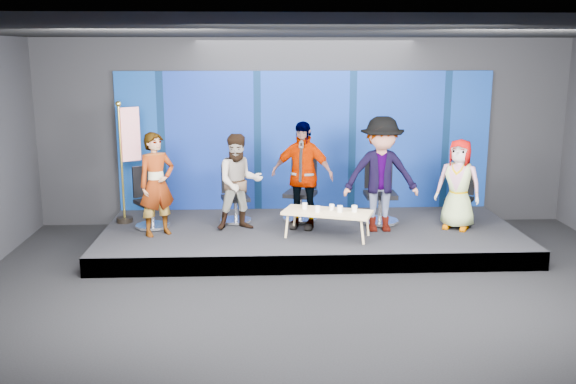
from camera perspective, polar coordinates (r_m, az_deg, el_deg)
The scene contains 21 objects.
ground at distance 8.71m, azimuth 3.35°, elevation -9.59°, with size 10.00×10.00×0.00m, color black.
room_walls at distance 8.12m, azimuth 3.57°, elevation 6.51°, with size 10.02×8.02×3.51m.
riser at distance 11.01m, azimuth 2.02°, elevation -3.98°, with size 7.00×3.00×0.30m, color black.
backdrop at distance 12.12m, azimuth 1.52°, elevation 4.57°, with size 7.00×0.08×2.60m, color navy.
chair_a at distance 11.19m, azimuth -12.13°, elevation -1.37°, with size 0.82×0.82×1.05m.
panelist_a at distance 10.60m, azimuth -11.59°, elevation 0.68°, with size 0.62×0.41×1.69m, color black.
chair_b at distance 11.34m, azimuth -4.72°, elevation -1.01°, with size 0.67×0.67×1.00m.
panelist_b at distance 10.75m, azimuth -4.34°, elevation 0.88°, with size 0.79×0.62×1.62m, color black.
chair_c at distance 11.40m, azimuth 1.17°, elevation -0.69°, with size 0.81×0.81×1.13m.
panelist_c at distance 10.80m, azimuth 1.26°, elevation 1.50°, with size 1.07×0.45×1.83m, color black.
chair_d at distance 11.34m, azimuth 8.15°, elevation -0.79°, with size 0.68×0.68×1.19m.
panelist_d at distance 10.72m, azimuth 8.28°, elevation 1.55°, with size 1.24×0.71×1.92m, color black.
chair_e at distance 11.73m, azimuth 15.03°, elevation -1.05°, with size 0.73×0.73×0.95m.
panelist_e at distance 11.15m, azimuth 14.91°, elevation 0.66°, with size 0.75×0.49×1.53m, color black.
coffee_table at distance 10.37m, azimuth 3.52°, elevation -1.89°, with size 1.53×1.03×0.43m.
mug_a at distance 10.49m, azimuth 1.49°, elevation -1.24°, with size 0.08×0.08×0.10m, color silver.
mug_b at distance 10.29m, azimuth 2.65°, elevation -1.52°, with size 0.08×0.08×0.10m, color silver.
mug_c at distance 10.43m, azimuth 3.92°, elevation -1.35°, with size 0.08×0.08×0.09m, color silver.
mug_d at distance 10.30m, azimuth 4.64°, elevation -1.51°, with size 0.09×0.09×0.11m, color silver.
mug_e at distance 10.34m, azimuth 5.93°, elevation -1.48°, with size 0.09×0.09×0.11m, color silver.
flag_stand at distance 11.49m, azimuth -14.08°, elevation 2.89°, with size 0.46×0.34×2.13m.
Camera 1 is at (-0.87, -8.02, 3.27)m, focal length 40.00 mm.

